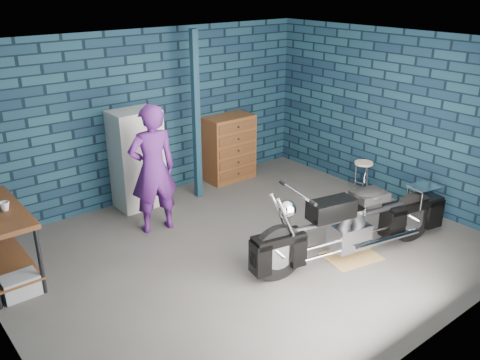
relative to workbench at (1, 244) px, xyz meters
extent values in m
plane|color=#4A4845|center=(2.68, -1.39, -0.46)|extent=(6.00, 6.00, 0.00)
cube|color=#0F2032|center=(2.68, 1.11, 0.90)|extent=(6.00, 0.02, 2.70)
cube|color=#0F2032|center=(5.68, -1.39, 0.90)|extent=(0.02, 5.00, 2.70)
cube|color=white|center=(2.68, -1.39, 2.25)|extent=(6.00, 5.00, 0.02)
cube|color=#132C3C|center=(3.23, 0.56, 0.90)|extent=(0.10, 0.10, 2.70)
cube|color=brown|center=(0.00, 0.00, 0.00)|extent=(0.60, 1.40, 0.91)
cube|color=olive|center=(3.67, -2.33, -0.45)|extent=(0.79, 0.66, 0.01)
imported|color=#511D6C|center=(2.08, -0.03, 0.47)|extent=(0.74, 0.56, 1.85)
cube|color=gray|center=(0.02, -0.50, -0.33)|extent=(0.40, 0.29, 0.25)
cube|color=silver|center=(2.30, 0.84, 0.32)|extent=(0.73, 0.52, 1.56)
cube|color=brown|center=(4.11, 0.84, 0.13)|extent=(0.87, 0.49, 1.16)
imported|color=beige|center=(0.10, -0.10, 0.51)|extent=(0.13, 0.13, 0.11)
camera|label=1|loc=(-1.11, -5.94, 2.98)|focal=38.00mm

